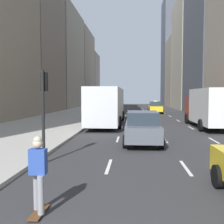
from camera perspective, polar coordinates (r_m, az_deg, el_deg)
The scene contains 10 objects.
sidewalk_left at distance 29.63m, azimuth -10.53°, elevation -1.37°, with size 8.00×66.00×0.15m, color #ADAAA3.
lane_markings at distance 24.73m, azimuth 8.95°, elevation -2.49°, with size 5.72×56.00×0.01m.
building_row_left at distance 44.47m, azimuth -15.71°, elevation 17.92°, with size 6.00×91.56×35.50m.
building_row_right at distance 45.57m, azimuth 19.50°, elevation 15.28°, with size 6.00×76.27×29.32m.
taxi_lead at distance 39.00m, azimuth 9.39°, elevation 1.02°, with size 2.02×4.40×1.87m.
sedan_black_near at distance 14.39m, azimuth 6.59°, elevation -3.30°, with size 2.02×4.72×1.76m.
city_bus at distance 23.76m, azimuth -1.02°, elevation 1.61°, with size 2.80×11.61×3.25m.
box_truck at distance 22.43m, azimuth 20.36°, elevation 1.07°, with size 2.58×8.40×3.15m.
skateboarder at distance 6.08m, azimuth -15.77°, elevation -12.36°, with size 0.36×0.80×1.75m.
traffic_light_pole at distance 10.43m, azimuth -14.64°, elevation 2.34°, with size 0.24×0.42×3.60m.
Camera 1 is at (0.67, -1.51, 2.62)m, focal length 42.00 mm.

